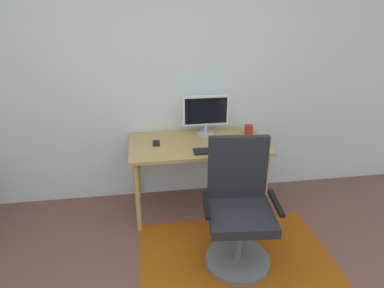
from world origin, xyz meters
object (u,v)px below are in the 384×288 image
(computer_mouse, at_px, (248,146))
(desk, at_px, (198,150))
(monitor, at_px, (206,112))
(coffee_cup, at_px, (249,130))
(cell_phone, at_px, (156,143))
(keyboard, at_px, (216,150))
(office_chair, at_px, (239,214))

(computer_mouse, bearing_deg, desk, 156.85)
(monitor, relative_size, coffee_cup, 4.88)
(computer_mouse, height_order, cell_phone, computer_mouse)
(desk, xyz_separation_m, monitor, (0.11, 0.22, 0.32))
(monitor, bearing_deg, cell_phone, -161.53)
(monitor, height_order, computer_mouse, monitor)
(desk, distance_m, keyboard, 0.28)
(computer_mouse, distance_m, cell_phone, 0.90)
(monitor, relative_size, office_chair, 0.44)
(desk, height_order, office_chair, office_chair)
(office_chair, bearing_deg, coffee_cup, 75.25)
(coffee_cup, bearing_deg, keyboard, -138.43)
(computer_mouse, distance_m, coffee_cup, 0.37)
(computer_mouse, bearing_deg, keyboard, -174.18)
(desk, xyz_separation_m, cell_phone, (-0.41, 0.04, 0.08))
(coffee_cup, distance_m, office_chair, 1.10)
(keyboard, distance_m, office_chair, 0.67)
(monitor, bearing_deg, coffee_cup, -7.15)
(desk, bearing_deg, cell_phone, 174.50)
(monitor, xyz_separation_m, coffee_cup, (0.46, -0.06, -0.19))
(keyboard, bearing_deg, office_chair, -83.04)
(cell_phone, xyz_separation_m, office_chair, (0.62, -0.85, -0.32))
(computer_mouse, relative_size, office_chair, 0.10)
(cell_phone, bearing_deg, keyboard, -24.69)
(monitor, distance_m, keyboard, 0.50)
(desk, relative_size, monitor, 2.86)
(monitor, relative_size, cell_phone, 3.41)
(desk, distance_m, office_chair, 0.87)
(desk, relative_size, cell_phone, 9.76)
(computer_mouse, height_order, office_chair, office_chair)
(desk, distance_m, cell_phone, 0.42)
(desk, distance_m, coffee_cup, 0.60)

